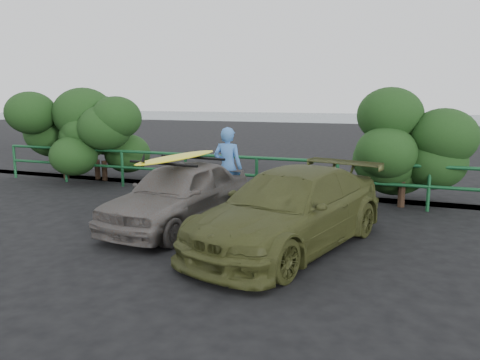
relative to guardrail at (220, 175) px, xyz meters
The scene contains 10 objects.
ground 5.03m from the guardrail, 90.00° to the right, with size 80.00×80.00×0.00m, color black.
ocean 55.00m from the guardrail, 90.00° to the left, with size 200.00×200.00×0.00m, color #515D63.
guardrail is the anchor object (origin of this frame).
shrub_left 4.87m from the guardrail, behind, with size 3.20×2.40×2.49m, color #1B3D16, non-canonical shape.
shrub_right 5.08m from the guardrail, ahead, with size 3.20×2.40×2.48m, color #1B3D16, non-canonical shape.
sedan 3.09m from the guardrail, 81.00° to the right, with size 1.50×3.72×1.27m, color #5F5855.
olive_vehicle 4.52m from the guardrail, 51.31° to the right, with size 1.81×4.45×1.29m, color #40451E.
man 1.55m from the guardrail, 59.33° to the right, with size 0.67×0.44×1.83m, color #4176C3.
roof_rack 3.19m from the guardrail, 81.00° to the right, with size 1.49×1.04×0.05m, color black, non-canonical shape.
surfboard 3.20m from the guardrail, 81.00° to the right, with size 0.52×2.52×0.07m, color yellow.
Camera 1 is at (4.83, -5.86, 2.48)m, focal length 35.00 mm.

